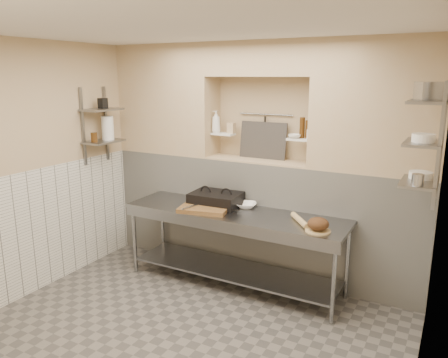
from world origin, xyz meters
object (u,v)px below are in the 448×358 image
Objects in this scene: bread_loaf at (318,224)px; rolling_pin at (300,220)px; cutting_board at (204,209)px; jug_left at (108,128)px; prep_table at (234,233)px; bowl_alcove at (294,136)px; mixing_bowl at (246,205)px; bottle_soap at (216,122)px; panini_press at (216,199)px.

rolling_pin is at bearing 147.33° from bread_loaf.
jug_left reaches higher than cutting_board.
cutting_board reaches higher than prep_table.
rolling_pin is 2.79× the size of bowl_alcove.
bowl_alcove is 0.49× the size of jug_left.
mixing_bowl is (0.05, 0.22, 0.29)m from prep_table.
bottle_soap is at bearing 156.00° from bread_loaf.
cutting_board is 2.59× the size of bread_loaf.
panini_press is at bearing 157.88° from prep_table.
panini_press is at bearing -152.41° from bowl_alcove.
bowl_alcove reaches higher than bread_loaf.
bowl_alcove is at bearing 117.68° from rolling_pin.
cutting_board is 3.78× the size of bowl_alcove.
bottle_soap is 1.89× the size of bowl_alcove.
rolling_pin is 1.69m from bottle_soap.
bread_loaf is at bearing -52.94° from bowl_alcove.
prep_table is 4.72× the size of cutting_board.
bottle_soap reaches higher than jug_left.
cutting_board is at bearing -174.37° from rolling_pin.
bottle_soap is at bearing 151.56° from mixing_bowl.
mixing_bowl is at bearing 77.55° from prep_table.
rolling_pin is at bearing -22.25° from bottle_soap.
panini_press is at bearing -164.09° from mixing_bowl.
bowl_alcove is (-0.53, 0.70, 0.76)m from bread_loaf.
panini_press is 1.18m from bowl_alcove.
bottle_soap is 1.04m from bowl_alcove.
bread_loaf is 0.71× the size of jug_left.
cutting_board is 1.35m from bread_loaf.
bottle_soap is at bearing 25.01° from jug_left.
jug_left is at bearing -178.40° from prep_table.
rolling_pin reaches higher than prep_table.
bowl_alcove is (0.45, 0.32, 0.81)m from mixing_bowl.
cutting_board is at bearing -160.93° from prep_table.
rolling_pin is (1.10, 0.11, 0.01)m from cutting_board.
bottle_soap is (-0.23, 0.41, 0.87)m from panini_press.
prep_table is 0.47m from panini_press.
bread_loaf is 1.16m from bowl_alcove.
bottle_soap reaches higher than panini_press.
mixing_bowl reaches higher than prep_table.
jug_left is at bearing -176.59° from panini_press.
panini_press is 1.48× the size of rolling_pin.
bottle_soap reaches higher than bread_loaf.
cutting_board is 2.00× the size of bottle_soap.
rolling_pin is (0.74, -0.22, 0.00)m from mixing_bowl.
prep_table is 9.43× the size of bottle_soap.
cutting_board is at bearing -2.39° from jug_left.
cutting_board is at bearing -98.02° from panini_press.
bowl_alcove is at bearing 0.29° from bottle_soap.
jug_left is at bearing -171.56° from mixing_bowl.
bottle_soap is at bearing -179.71° from bowl_alcove.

